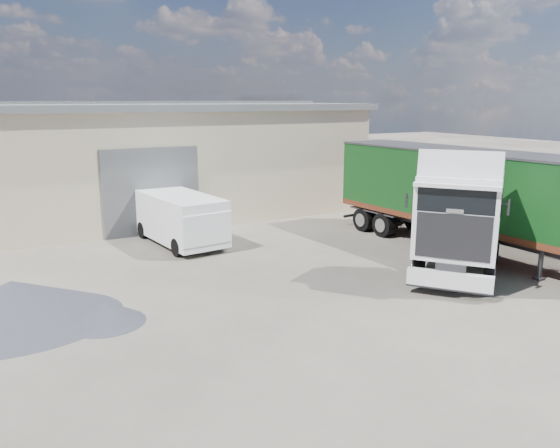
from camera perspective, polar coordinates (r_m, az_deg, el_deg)
name	(u,v)px	position (r m, az deg, el deg)	size (l,w,h in m)	color
ground	(325,302)	(15.37, 4.68, -8.17)	(120.00, 120.00, 0.00)	#2A2722
warehouse	(32,162)	(28.19, -24.52, 5.95)	(30.60, 12.60, 5.42)	#BFB293
brick_boundary_wall	(463,193)	(26.78, 18.56, 3.07)	(0.35, 26.00, 2.50)	#9A3D27
tractor_unit	(459,224)	(17.80, 18.22, 0.00)	(6.16, 5.59, 4.13)	black
box_trailer	(465,190)	(21.14, 18.76, 3.42)	(3.41, 11.41, 3.74)	#2D2D30
panel_van	(182,219)	(21.35, -10.25, 0.49)	(2.49, 4.93, 1.93)	black
gravel_heap	(10,304)	(15.38, -26.41, -7.47)	(6.29, 5.42, 1.11)	black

